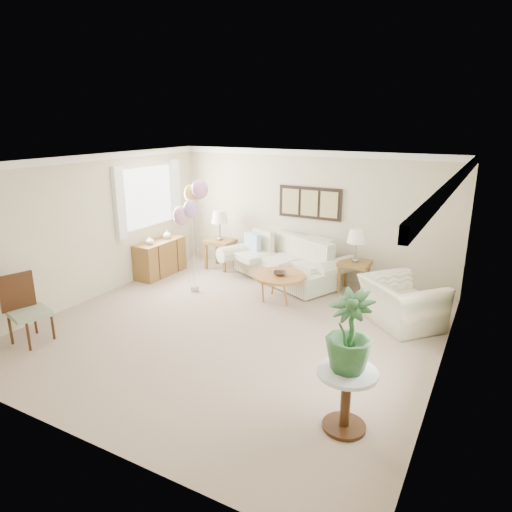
{
  "coord_description": "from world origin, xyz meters",
  "views": [
    {
      "loc": [
        3.44,
        -5.63,
        3.18
      ],
      "look_at": [
        0.04,
        0.6,
        1.05
      ],
      "focal_mm": 32.0,
      "sensor_mm": 36.0,
      "label": 1
    }
  ],
  "objects_px": {
    "sofa": "(286,263)",
    "balloon_cluster": "(191,203)",
    "armchair": "(401,303)",
    "coffee_table": "(280,277)",
    "accent_chair": "(25,307)"
  },
  "relations": [
    {
      "from": "sofa",
      "to": "balloon_cluster",
      "type": "distance_m",
      "value": 2.34
    },
    {
      "from": "sofa",
      "to": "armchair",
      "type": "xyz_separation_m",
      "value": [
        2.53,
        -1.06,
        0.01
      ]
    },
    {
      "from": "armchair",
      "to": "balloon_cluster",
      "type": "bearing_deg",
      "value": 47.97
    },
    {
      "from": "armchair",
      "to": "balloon_cluster",
      "type": "distance_m",
      "value": 4.03
    },
    {
      "from": "sofa",
      "to": "coffee_table",
      "type": "relative_size",
      "value": 2.97
    },
    {
      "from": "coffee_table",
      "to": "balloon_cluster",
      "type": "bearing_deg",
      "value": -165.58
    },
    {
      "from": "coffee_table",
      "to": "balloon_cluster",
      "type": "relative_size",
      "value": 0.44
    },
    {
      "from": "coffee_table",
      "to": "accent_chair",
      "type": "bearing_deg",
      "value": -128.37
    },
    {
      "from": "sofa",
      "to": "coffee_table",
      "type": "distance_m",
      "value": 1.09
    },
    {
      "from": "accent_chair",
      "to": "balloon_cluster",
      "type": "distance_m",
      "value": 3.23
    },
    {
      "from": "sofa",
      "to": "coffee_table",
      "type": "height_order",
      "value": "sofa"
    },
    {
      "from": "accent_chair",
      "to": "balloon_cluster",
      "type": "xyz_separation_m",
      "value": [
        0.97,
        2.84,
        1.19
      ]
    },
    {
      "from": "accent_chair",
      "to": "coffee_table",
      "type": "bearing_deg",
      "value": 51.63
    },
    {
      "from": "coffee_table",
      "to": "armchair",
      "type": "distance_m",
      "value": 2.17
    },
    {
      "from": "sofa",
      "to": "balloon_cluster",
      "type": "height_order",
      "value": "balloon_cluster"
    }
  ]
}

